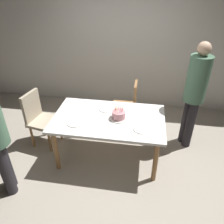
# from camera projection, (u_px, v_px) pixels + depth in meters

# --- Properties ---
(ground) EXTENTS (6.40, 6.40, 0.00)m
(ground) POSITION_uv_depth(u_px,v_px,m) (109.00, 155.00, 3.64)
(ground) COLOR #9E9384
(back_wall) EXTENTS (6.40, 0.10, 2.60)m
(back_wall) POSITION_uv_depth(u_px,v_px,m) (124.00, 46.00, 4.50)
(back_wall) COLOR beige
(back_wall) RESTS_ON ground
(dining_table) EXTENTS (1.64, 0.99, 0.75)m
(dining_table) POSITION_uv_depth(u_px,v_px,m) (109.00, 122.00, 3.29)
(dining_table) COLOR white
(dining_table) RESTS_ON ground
(birthday_cake) EXTENTS (0.28, 0.28, 0.19)m
(birthday_cake) POSITION_uv_depth(u_px,v_px,m) (119.00, 115.00, 3.20)
(birthday_cake) COLOR silver
(birthday_cake) RESTS_ON dining_table
(plate_near_celebrant) EXTENTS (0.22, 0.22, 0.01)m
(plate_near_celebrant) POSITION_uv_depth(u_px,v_px,m) (75.00, 123.00, 3.12)
(plate_near_celebrant) COLOR white
(plate_near_celebrant) RESTS_ON dining_table
(plate_far_side) EXTENTS (0.22, 0.22, 0.01)m
(plate_far_side) POSITION_uv_depth(u_px,v_px,m) (106.00, 109.00, 3.44)
(plate_far_side) COLOR white
(plate_far_side) RESTS_ON dining_table
(plate_near_guest) EXTENTS (0.22, 0.22, 0.01)m
(plate_near_guest) POSITION_uv_depth(u_px,v_px,m) (141.00, 129.00, 2.99)
(plate_near_guest) COLOR white
(plate_near_guest) RESTS_ON dining_table
(fork_near_celebrant) EXTENTS (0.18, 0.02, 0.01)m
(fork_near_celebrant) POSITION_uv_depth(u_px,v_px,m) (64.00, 123.00, 3.13)
(fork_near_celebrant) COLOR silver
(fork_near_celebrant) RESTS_ON dining_table
(fork_far_side) EXTENTS (0.18, 0.04, 0.01)m
(fork_far_side) POSITION_uv_depth(u_px,v_px,m) (96.00, 108.00, 3.46)
(fork_far_side) COLOR silver
(fork_far_side) RESTS_ON dining_table
(chair_spindle_back) EXTENTS (0.44, 0.44, 0.95)m
(chair_spindle_back) POSITION_uv_depth(u_px,v_px,m) (125.00, 107.00, 4.06)
(chair_spindle_back) COLOR #9E7042
(chair_spindle_back) RESTS_ON ground
(chair_upholstered) EXTENTS (0.51, 0.51, 0.95)m
(chair_upholstered) POSITION_uv_depth(u_px,v_px,m) (39.00, 116.00, 3.66)
(chair_upholstered) COLOR tan
(chair_upholstered) RESTS_ON ground
(person_guest) EXTENTS (0.32, 0.32, 1.77)m
(person_guest) POSITION_uv_depth(u_px,v_px,m) (195.00, 91.00, 3.38)
(person_guest) COLOR #262328
(person_guest) RESTS_ON ground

